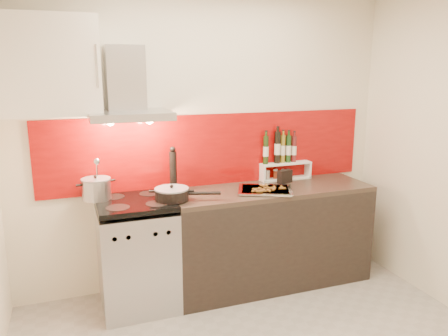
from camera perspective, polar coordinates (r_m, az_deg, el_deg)
name	(u,v)px	position (r m, az deg, el deg)	size (l,w,h in m)	color
back_wall	(207,141)	(3.90, -2.26, 3.54)	(3.40, 0.02, 2.60)	silver
backsplash	(213,150)	(3.91, -1.50, 2.40)	(3.00, 0.02, 0.64)	#810707
range_stove	(138,255)	(3.70, -11.23, -11.11)	(0.60, 0.60, 0.91)	#B7B7BA
counter	(270,235)	(4.03, 6.03, -8.74)	(1.80, 0.60, 0.90)	black
range_hood	(127,93)	(3.54, -12.52, 9.52)	(0.62, 0.50, 0.61)	#B7B7BA
upper_cabinet	(49,66)	(3.49, -21.84, 12.29)	(0.70, 0.35, 0.72)	white
stock_pot	(96,189)	(3.63, -16.33, -2.60)	(0.23, 0.23, 0.20)	#B7B7BA
saute_pan	(173,194)	(3.50, -6.72, -3.37)	(0.51, 0.27, 0.13)	black
utensil_jar	(97,189)	(3.55, -16.23, -2.67)	(0.08, 0.12, 0.37)	silver
pepper_mill	(173,170)	(3.70, -6.66, -0.32)	(0.06, 0.06, 0.40)	black
step_shelf	(282,159)	(4.15, 7.62, 1.12)	(0.50, 0.14, 0.46)	white
caddy_box	(285,176)	(4.06, 7.95, -1.10)	(0.14, 0.06, 0.12)	black
baking_tray	(265,190)	(3.76, 5.42, -2.85)	(0.56, 0.50, 0.03)	silver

